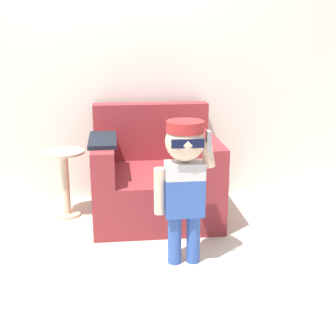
% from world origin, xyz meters
% --- Properties ---
extents(ground_plane, '(10.00, 10.00, 0.00)m').
position_xyz_m(ground_plane, '(0.00, 0.00, 0.00)').
color(ground_plane, beige).
extents(wall_back, '(10.00, 0.05, 2.60)m').
position_xyz_m(wall_back, '(0.00, 0.72, 1.30)').
color(wall_back, silver).
rests_on(wall_back, ground_plane).
extents(armchair, '(1.00, 0.94, 0.87)m').
position_xyz_m(armchair, '(0.22, 0.22, 0.31)').
color(armchair, maroon).
rests_on(armchair, ground_plane).
extents(person_child, '(0.39, 0.29, 0.94)m').
position_xyz_m(person_child, '(0.33, -0.65, 0.63)').
color(person_child, '#3356AD').
rests_on(person_child, ground_plane).
extents(side_table, '(0.33, 0.33, 0.55)m').
position_xyz_m(side_table, '(-0.49, 0.26, 0.33)').
color(side_table, beige).
rests_on(side_table, ground_plane).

